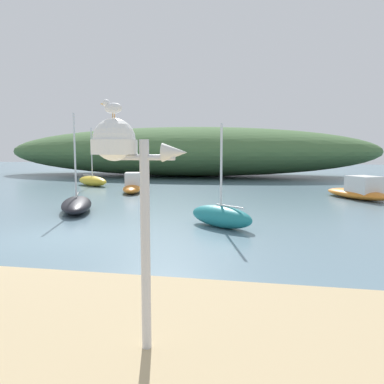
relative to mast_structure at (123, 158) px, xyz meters
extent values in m
plane|color=slate|center=(-4.57, 6.20, -2.62)|extent=(120.00, 120.00, 0.00)
ellipsoid|color=#476B3D|center=(-6.37, 33.66, -0.19)|extent=(37.50, 13.09, 4.87)
cylinder|color=silver|center=(0.27, 0.00, -1.10)|extent=(0.12, 0.12, 2.65)
cylinder|color=silver|center=(0.27, 0.00, 0.01)|extent=(0.76, 0.07, 0.07)
cylinder|color=white|center=(-0.11, 0.00, 0.14)|extent=(0.57, 0.57, 0.18)
sphere|color=white|center=(-0.11, 0.00, 0.23)|extent=(0.52, 0.52, 0.52)
cone|color=silver|center=(0.66, 0.00, 0.07)|extent=(0.30, 0.23, 0.23)
cylinder|color=orange|center=(-0.11, -0.02, 0.51)|extent=(0.01, 0.01, 0.05)
cylinder|color=orange|center=(-0.10, 0.02, 0.51)|extent=(0.01, 0.01, 0.05)
ellipsoid|color=white|center=(-0.11, 0.00, 0.60)|extent=(0.25, 0.15, 0.13)
ellipsoid|color=#9EA0A8|center=(-0.11, 0.00, 0.63)|extent=(0.24, 0.13, 0.05)
sphere|color=white|center=(-0.21, 0.02, 0.67)|extent=(0.09, 0.09, 0.09)
cone|color=gold|center=(-0.27, 0.03, 0.66)|extent=(0.06, 0.04, 0.03)
ellipsoid|color=gold|center=(-10.75, 21.79, -2.26)|extent=(3.47, 2.94, 0.72)
cylinder|color=silver|center=(-10.75, 21.79, -0.25)|extent=(0.08, 0.08, 3.74)
cylinder|color=silver|center=(-11.18, 22.10, -1.87)|extent=(1.30, 0.96, 0.06)
ellipsoid|color=orange|center=(6.74, 17.75, -2.36)|extent=(3.64, 4.58, 0.52)
cube|color=silver|center=(6.96, 17.38, -1.82)|extent=(1.91, 1.98, 0.93)
ellipsoid|color=teal|center=(0.24, 8.69, -2.24)|extent=(2.72, 2.35, 0.76)
cylinder|color=silver|center=(0.24, 8.69, -0.55)|extent=(0.08, 0.08, 3.08)
cylinder|color=silver|center=(0.56, 8.44, -1.84)|extent=(1.02, 0.78, 0.06)
ellipsoid|color=orange|center=(-6.36, 18.09, -2.36)|extent=(1.93, 3.55, 0.52)
cube|color=silver|center=(-6.44, 18.42, -1.83)|extent=(1.16, 1.37, 0.90)
ellipsoid|color=black|center=(-6.36, 10.90, -2.33)|extent=(2.83, 4.26, 0.59)
cylinder|color=silver|center=(-6.36, 10.90, -0.29)|extent=(0.08, 0.08, 3.83)
cylinder|color=silver|center=(-6.61, 11.46, -1.96)|extent=(0.81, 1.71, 0.06)
camera|label=1|loc=(1.72, -4.48, 0.12)|focal=35.90mm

